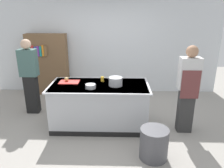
{
  "coord_description": "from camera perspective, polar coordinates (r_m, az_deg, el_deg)",
  "views": [
    {
      "loc": [
        0.37,
        -4.1,
        2.34
      ],
      "look_at": [
        0.25,
        0.2,
        0.85
      ],
      "focal_mm": 35.14,
      "sensor_mm": 36.0,
      "label": 1
    }
  ],
  "objects": [
    {
      "name": "trash_bin",
      "position": [
        3.74,
        10.85,
        -14.99
      ],
      "size": [
        0.46,
        0.46,
        0.53
      ],
      "primitive_type": "cylinder",
      "color": "#4C4C51",
      "rests_on": "ground_plane"
    },
    {
      "name": "cutting_board",
      "position": [
        4.58,
        -11.03,
        0.52
      ],
      "size": [
        0.4,
        0.28,
        0.02
      ],
      "primitive_type": "cube",
      "color": "red",
      "rests_on": "counter_island"
    },
    {
      "name": "stock_pot",
      "position": [
        4.29,
        0.93,
        0.67
      ],
      "size": [
        0.33,
        0.27,
        0.17
      ],
      "color": "#B7BABF",
      "rests_on": "counter_island"
    },
    {
      "name": "person_chef",
      "position": [
        4.38,
        19.14,
        -0.98
      ],
      "size": [
        0.38,
        0.25,
        1.72
      ],
      "rotation": [
        0.0,
        0.0,
        1.87
      ],
      "color": "#303030",
      "rests_on": "ground_plane"
    },
    {
      "name": "mixing_bowl",
      "position": [
        4.17,
        -5.61,
        -0.61
      ],
      "size": [
        0.2,
        0.2,
        0.08
      ],
      "primitive_type": "cylinder",
      "color": "#B7BABF",
      "rests_on": "counter_island"
    },
    {
      "name": "back_wall",
      "position": [
        6.27,
        -1.83,
        11.39
      ],
      "size": [
        6.4,
        0.12,
        3.0
      ],
      "primitive_type": "cube",
      "color": "silver",
      "rests_on": "ground_plane"
    },
    {
      "name": "counter_island",
      "position": [
        4.52,
        -3.25,
        -5.41
      ],
      "size": [
        1.98,
        0.98,
        0.9
      ],
      "color": "#B7BABF",
      "rests_on": "ground_plane"
    },
    {
      "name": "onion",
      "position": [
        4.6,
        -11.78,
        1.24
      ],
      "size": [
        0.08,
        0.08,
        0.08
      ],
      "primitive_type": "sphere",
      "color": "tan",
      "rests_on": "cutting_board"
    },
    {
      "name": "person_guest",
      "position": [
        5.28,
        -20.62,
        2.15
      ],
      "size": [
        0.38,
        0.24,
        1.72
      ],
      "rotation": [
        0.0,
        0.0,
        -1.73
      ],
      "color": "black",
      "rests_on": "ground_plane"
    },
    {
      "name": "ground_plane",
      "position": [
        4.74,
        -3.15,
        -10.54
      ],
      "size": [
        10.0,
        10.0,
        0.0
      ],
      "primitive_type": "plane",
      "color": "#9E9991"
    },
    {
      "name": "juice_cup",
      "position": [
        4.55,
        -2.53,
        1.28
      ],
      "size": [
        0.07,
        0.07,
        0.1
      ],
      "primitive_type": "cylinder",
      "color": "yellow",
      "rests_on": "counter_island"
    },
    {
      "name": "bookshelf",
      "position": [
        6.39,
        -16.3,
        4.87
      ],
      "size": [
        1.1,
        0.31,
        1.7
      ],
      "color": "brown",
      "rests_on": "ground_plane"
    }
  ]
}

